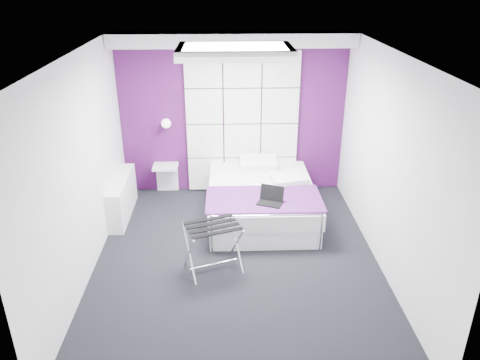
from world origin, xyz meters
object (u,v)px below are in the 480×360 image
Objects in this scene: bed at (261,199)px; luggage_rack at (213,247)px; nightstand at (165,167)px; laptop at (270,199)px; wall_lamp at (166,123)px; radiator at (122,197)px.

bed reaches higher than luggage_rack.
nightstand is 1.23× the size of laptop.
wall_lamp is 0.38× the size of nightstand.
laptop is at bearing -18.31° from radiator.
wall_lamp is 0.24× the size of luggage_rack.
laptop is at bearing -44.25° from wall_lamp.
nightstand is at bearing 90.97° from luggage_rack.
wall_lamp is at bearing 148.58° from bed.
nightstand is (-0.06, -0.04, -0.73)m from wall_lamp.
nightstand is at bearing 150.70° from bed.
wall_lamp is at bearing 89.34° from luggage_rack.
radiator is 0.63× the size of bed.
luggage_rack is (-0.69, -1.33, 0.02)m from bed.
luggage_rack is at bearing -117.33° from bed.
wall_lamp is 0.73m from nightstand.
wall_lamp is at bearing 49.90° from radiator.
laptop is (2.15, -0.71, 0.30)m from radiator.
radiator is (-0.64, -0.76, -0.92)m from wall_lamp.
radiator is 3.70× the size of laptop.
bed is (2.08, -0.12, -0.01)m from radiator.
bed is 0.67m from laptop.
wall_lamp reaches higher than laptop.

